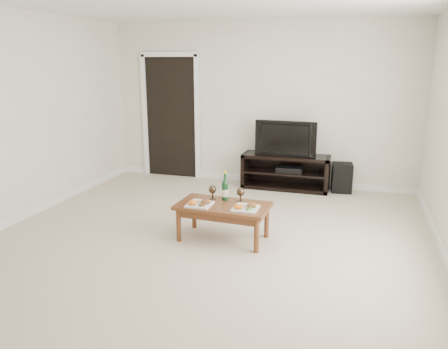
% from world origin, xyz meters
% --- Properties ---
extents(floor, '(5.50, 5.50, 0.00)m').
position_xyz_m(floor, '(0.00, 0.00, 0.00)').
color(floor, '#B8A794').
rests_on(floor, ground).
extents(back_wall, '(5.00, 0.04, 2.60)m').
position_xyz_m(back_wall, '(0.00, 2.77, 1.30)').
color(back_wall, silver).
rests_on(back_wall, ground).
extents(doorway, '(0.90, 0.02, 2.05)m').
position_xyz_m(doorway, '(-1.55, 2.73, 1.02)').
color(doorway, black).
rests_on(doorway, ground).
extents(media_console, '(1.37, 0.45, 0.55)m').
position_xyz_m(media_console, '(0.50, 2.50, 0.28)').
color(media_console, black).
rests_on(media_console, ground).
extents(television, '(0.96, 0.16, 0.55)m').
position_xyz_m(television, '(0.50, 2.50, 0.82)').
color(television, black).
rests_on(television, media_console).
extents(av_receiver, '(0.41, 0.31, 0.08)m').
position_xyz_m(av_receiver, '(0.57, 2.48, 0.33)').
color(av_receiver, black).
rests_on(av_receiver, media_console).
extents(subwoofer, '(0.33, 0.33, 0.45)m').
position_xyz_m(subwoofer, '(1.37, 2.58, 0.22)').
color(subwoofer, black).
rests_on(subwoofer, ground).
extents(coffee_table, '(1.05, 0.60, 0.42)m').
position_xyz_m(coffee_table, '(0.16, 0.24, 0.21)').
color(coffee_table, brown).
rests_on(coffee_table, ground).
extents(plate_left, '(0.27, 0.27, 0.07)m').
position_xyz_m(plate_left, '(-0.08, 0.13, 0.45)').
color(plate_left, white).
rests_on(plate_left, coffee_table).
extents(plate_right, '(0.27, 0.27, 0.07)m').
position_xyz_m(plate_right, '(0.44, 0.15, 0.45)').
color(plate_right, white).
rests_on(plate_right, coffee_table).
extents(wine_bottle, '(0.07, 0.07, 0.35)m').
position_xyz_m(wine_bottle, '(0.14, 0.39, 0.59)').
color(wine_bottle, '#103B19').
rests_on(wine_bottle, coffee_table).
extents(goblet_left, '(0.09, 0.09, 0.17)m').
position_xyz_m(goblet_left, '(-0.01, 0.38, 0.51)').
color(goblet_left, '#3C3020').
rests_on(goblet_left, coffee_table).
extents(goblet_right, '(0.09, 0.09, 0.17)m').
position_xyz_m(goblet_right, '(0.33, 0.37, 0.51)').
color(goblet_right, '#3C3020').
rests_on(goblet_right, coffee_table).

